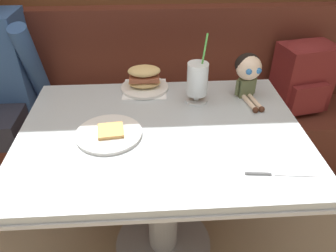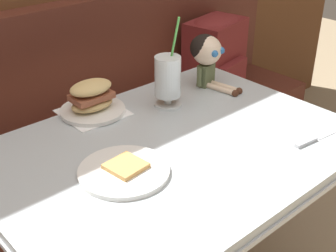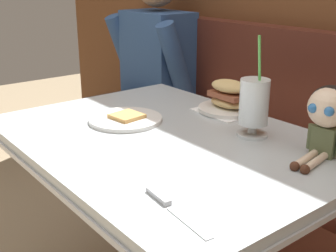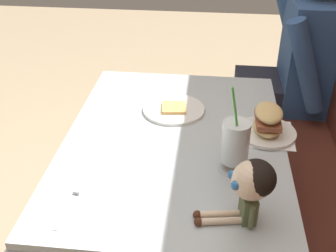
{
  "view_description": "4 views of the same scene",
  "coord_description": "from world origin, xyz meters",
  "px_view_note": "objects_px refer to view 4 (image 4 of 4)",
  "views": [
    {
      "loc": [
        -0.04,
        -0.85,
        1.47
      ],
      "look_at": [
        0.02,
        0.17,
        0.77
      ],
      "focal_mm": 34.77,
      "sensor_mm": 36.0,
      "label": 1
    },
    {
      "loc": [
        -0.79,
        -0.69,
        1.45
      ],
      "look_at": [
        0.02,
        0.23,
        0.77
      ],
      "focal_mm": 48.91,
      "sensor_mm": 36.0,
      "label": 2
    },
    {
      "loc": [
        1.0,
        -0.61,
        1.22
      ],
      "look_at": [
        -0.0,
        0.18,
        0.77
      ],
      "focal_mm": 47.02,
      "sensor_mm": 36.0,
      "label": 3
    },
    {
      "loc": [
        1.29,
        0.3,
        1.6
      ],
      "look_at": [
        -0.02,
        0.15,
        0.78
      ],
      "focal_mm": 45.32,
      "sensor_mm": 36.0,
      "label": 4
    }
  ],
  "objects_px": {
    "diner_patron": "(300,54)",
    "seated_doll": "(251,184)",
    "toast_plate": "(174,109)",
    "sandwich_plate": "(267,124)",
    "butter_knife": "(77,192)",
    "milkshake_glass": "(235,144)"
  },
  "relations": [
    {
      "from": "diner_patron",
      "to": "seated_doll",
      "type": "bearing_deg",
      "value": -14.95
    },
    {
      "from": "toast_plate",
      "to": "seated_doll",
      "type": "bearing_deg",
      "value": 24.37
    },
    {
      "from": "toast_plate",
      "to": "butter_knife",
      "type": "height_order",
      "value": "toast_plate"
    },
    {
      "from": "milkshake_glass",
      "to": "seated_doll",
      "type": "relative_size",
      "value": 1.39
    },
    {
      "from": "sandwich_plate",
      "to": "butter_knife",
      "type": "height_order",
      "value": "sandwich_plate"
    },
    {
      "from": "milkshake_glass",
      "to": "butter_knife",
      "type": "bearing_deg",
      "value": -70.04
    },
    {
      "from": "seated_doll",
      "to": "diner_patron",
      "type": "relative_size",
      "value": 0.28
    },
    {
      "from": "toast_plate",
      "to": "diner_patron",
      "type": "relative_size",
      "value": 0.31
    },
    {
      "from": "butter_knife",
      "to": "seated_doll",
      "type": "bearing_deg",
      "value": 83.96
    },
    {
      "from": "milkshake_glass",
      "to": "sandwich_plate",
      "type": "relative_size",
      "value": 1.43
    },
    {
      "from": "butter_knife",
      "to": "diner_patron",
      "type": "distance_m",
      "value": 1.47
    },
    {
      "from": "toast_plate",
      "to": "milkshake_glass",
      "type": "bearing_deg",
      "value": 32.48
    },
    {
      "from": "toast_plate",
      "to": "seated_doll",
      "type": "xyz_separation_m",
      "value": [
        0.59,
        0.27,
        0.12
      ]
    },
    {
      "from": "milkshake_glass",
      "to": "diner_patron",
      "type": "bearing_deg",
      "value": 160.19
    },
    {
      "from": "milkshake_glass",
      "to": "sandwich_plate",
      "type": "height_order",
      "value": "milkshake_glass"
    },
    {
      "from": "diner_patron",
      "to": "milkshake_glass",
      "type": "bearing_deg",
      "value": -19.81
    },
    {
      "from": "seated_doll",
      "to": "butter_knife",
      "type": "bearing_deg",
      "value": -96.04
    },
    {
      "from": "toast_plate",
      "to": "milkshake_glass",
      "type": "relative_size",
      "value": 0.79
    },
    {
      "from": "toast_plate",
      "to": "sandwich_plate",
      "type": "relative_size",
      "value": 1.14
    },
    {
      "from": "seated_doll",
      "to": "diner_patron",
      "type": "xyz_separation_m",
      "value": [
        -1.26,
        0.34,
        -0.13
      ]
    },
    {
      "from": "toast_plate",
      "to": "seated_doll",
      "type": "height_order",
      "value": "seated_doll"
    },
    {
      "from": "butter_knife",
      "to": "seated_doll",
      "type": "xyz_separation_m",
      "value": [
        0.05,
        0.51,
        0.12
      ]
    }
  ]
}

